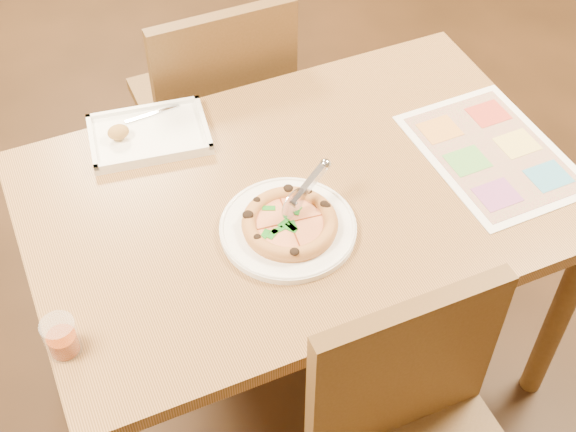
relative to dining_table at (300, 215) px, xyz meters
name	(u,v)px	position (x,y,z in m)	size (l,w,h in m)	color
dining_table	(300,215)	(0.00, 0.00, 0.00)	(1.30, 0.85, 0.72)	#9F6F3F
chair_far	(218,94)	(0.00, 0.60, -0.07)	(0.42, 0.42, 0.47)	brown
plate	(288,228)	(-0.08, -0.10, 0.09)	(0.31, 0.31, 0.02)	white
pizza	(290,223)	(-0.08, -0.11, 0.11)	(0.22, 0.22, 0.03)	#D18947
pizza_cutter	(304,190)	(-0.03, -0.07, 0.17)	(0.14, 0.07, 0.09)	silver
appetizer_tray	(147,136)	(-0.28, 0.32, 0.10)	(0.32, 0.24, 0.06)	white
glass_tumbler	(62,339)	(-0.62, -0.21, 0.12)	(0.07, 0.07, 0.09)	#8E300A
menu	(492,153)	(0.49, -0.07, 0.09)	(0.32, 0.45, 0.01)	white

